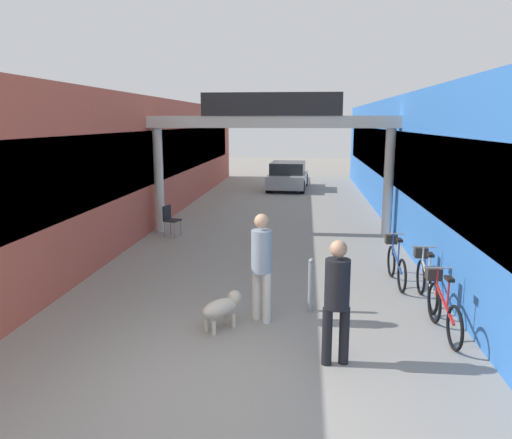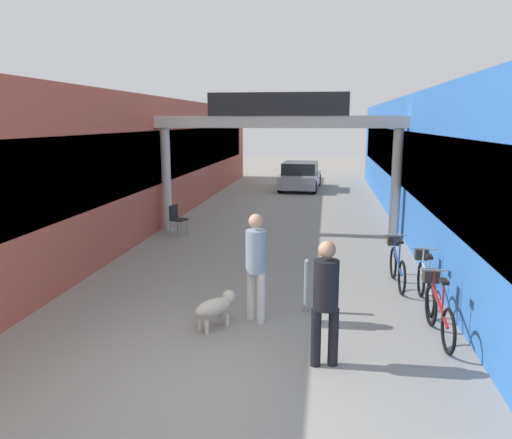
# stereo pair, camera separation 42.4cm
# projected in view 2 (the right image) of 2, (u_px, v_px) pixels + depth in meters

# --- Properties ---
(ground_plane) EXTENTS (80.00, 80.00, 0.00)m
(ground_plane) POSITION_uv_depth(u_px,v_px,m) (208.00, 385.00, 6.32)
(ground_plane) COLOR gray
(storefront_left) EXTENTS (3.00, 26.00, 4.01)m
(storefront_left) POSITION_uv_depth(u_px,v_px,m) (138.00, 158.00, 17.31)
(storefront_left) COLOR #B25142
(storefront_left) RESTS_ON ground_plane
(storefront_right) EXTENTS (3.00, 26.00, 4.01)m
(storefront_right) POSITION_uv_depth(u_px,v_px,m) (443.00, 162.00, 15.90)
(storefront_right) COLOR blue
(storefront_right) RESTS_ON ground_plane
(arcade_sign_gateway) EXTENTS (7.40, 0.47, 4.07)m
(arcade_sign_gateway) POSITION_uv_depth(u_px,v_px,m) (278.00, 136.00, 14.19)
(arcade_sign_gateway) COLOR beige
(arcade_sign_gateway) RESTS_ON ground_plane
(pedestrian_with_dog) EXTENTS (0.48, 0.48, 1.82)m
(pedestrian_with_dog) POSITION_uv_depth(u_px,v_px,m) (256.00, 260.00, 8.16)
(pedestrian_with_dog) COLOR silver
(pedestrian_with_dog) RESTS_ON ground_plane
(pedestrian_companion) EXTENTS (0.41, 0.41, 1.75)m
(pedestrian_companion) POSITION_uv_depth(u_px,v_px,m) (326.00, 295.00, 6.64)
(pedestrian_companion) COLOR black
(pedestrian_companion) RESTS_ON ground_plane
(dog_on_leash) EXTENTS (0.70, 0.77, 0.58)m
(dog_on_leash) POSITION_uv_depth(u_px,v_px,m) (217.00, 306.00, 8.01)
(dog_on_leash) COLOR beige
(dog_on_leash) RESTS_ON ground_plane
(bicycle_red_nearest) EXTENTS (0.46, 1.69, 0.98)m
(bicycle_red_nearest) POSITION_uv_depth(u_px,v_px,m) (438.00, 309.00, 7.71)
(bicycle_red_nearest) COLOR black
(bicycle_red_nearest) RESTS_ON ground_plane
(bicycle_silver_second) EXTENTS (0.46, 1.69, 0.98)m
(bicycle_silver_second) POSITION_uv_depth(u_px,v_px,m) (425.00, 281.00, 9.05)
(bicycle_silver_second) COLOR black
(bicycle_silver_second) RESTS_ON ground_plane
(bicycle_blue_third) EXTENTS (0.46, 1.69, 0.98)m
(bicycle_blue_third) POSITION_uv_depth(u_px,v_px,m) (397.00, 264.00, 10.15)
(bicycle_blue_third) COLOR black
(bicycle_blue_third) RESTS_ON ground_plane
(bollard_post_metal) EXTENTS (0.10, 0.10, 0.96)m
(bollard_post_metal) POSITION_uv_depth(u_px,v_px,m) (307.00, 285.00, 8.66)
(bollard_post_metal) COLOR gray
(bollard_post_metal) RESTS_ON ground_plane
(cafe_chair_black_nearer) EXTENTS (0.49, 0.49, 0.89)m
(cafe_chair_black_nearer) POSITION_uv_depth(u_px,v_px,m) (177.00, 217.00, 14.50)
(cafe_chair_black_nearer) COLOR gray
(cafe_chair_black_nearer) RESTS_ON ground_plane
(parked_car_silver) EXTENTS (1.96, 4.08, 1.33)m
(parked_car_silver) POSITION_uv_depth(u_px,v_px,m) (300.00, 176.00, 24.29)
(parked_car_silver) COLOR #99999E
(parked_car_silver) RESTS_ON ground_plane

